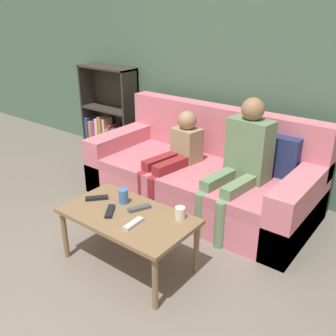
{
  "coord_description": "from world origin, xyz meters",
  "views": [
    {
      "loc": [
        1.72,
        -0.8,
        1.79
      ],
      "look_at": [
        0.03,
        1.38,
        0.58
      ],
      "focal_mm": 40.0,
      "sensor_mm": 36.0,
      "label": 1
    }
  ],
  "objects": [
    {
      "name": "ground_plane",
      "position": [
        0.0,
        0.0,
        0.0
      ],
      "size": [
        22.0,
        22.0,
        0.0
      ],
      "primitive_type": "plane",
      "color": "#70665B"
    },
    {
      "name": "wall_back",
      "position": [
        0.0,
        2.62,
        1.3
      ],
      "size": [
        12.0,
        0.06,
        2.6
      ],
      "color": "#4C6B56",
      "rests_on": "ground_plane"
    },
    {
      "name": "couch",
      "position": [
        -0.02,
        1.98,
        0.28
      ],
      "size": [
        2.15,
        0.97,
        0.89
      ],
      "color": "#D1707F",
      "rests_on": "ground_plane"
    },
    {
      "name": "bookshelf",
      "position": [
        -1.79,
        2.46,
        0.42
      ],
      "size": [
        0.78,
        0.28,
        1.1
      ],
      "color": "#332D28",
      "rests_on": "ground_plane"
    },
    {
      "name": "coffee_table",
      "position": [
        0.08,
        0.84,
        0.38
      ],
      "size": [
        0.97,
        0.54,
        0.43
      ],
      "color": "brown",
      "rests_on": "ground_plane"
    },
    {
      "name": "person_adult",
      "position": [
        0.44,
        1.88,
        0.63
      ],
      "size": [
        0.4,
        0.69,
        1.11
      ],
      "rotation": [
        0.0,
        0.0,
        -0.1
      ],
      "color": "#66845B",
      "rests_on": "ground_plane"
    },
    {
      "name": "person_child",
      "position": [
        -0.23,
        1.83,
        0.51
      ],
      "size": [
        0.33,
        0.69,
        0.89
      ],
      "rotation": [
        0.0,
        0.0,
        -0.14
      ],
      "color": "maroon",
      "rests_on": "ground_plane"
    },
    {
      "name": "cup_near",
      "position": [
        0.41,
        1.03,
        0.47
      ],
      "size": [
        0.07,
        0.07,
        0.09
      ],
      "color": "silver",
      "rests_on": "coffee_table"
    },
    {
      "name": "cup_far",
      "position": [
        -0.05,
        0.95,
        0.48
      ],
      "size": [
        0.07,
        0.07,
        0.11
      ],
      "color": "#3D70B2",
      "rests_on": "coffee_table"
    },
    {
      "name": "tv_remote_0",
      "position": [
        0.1,
        0.94,
        0.44
      ],
      "size": [
        0.12,
        0.17,
        0.02
      ],
      "rotation": [
        0.0,
        0.0,
        -0.44
      ],
      "color": "#47474C",
      "rests_on": "coffee_table"
    },
    {
      "name": "tv_remote_1",
      "position": [
        -0.03,
        0.78,
        0.44
      ],
      "size": [
        0.14,
        0.17,
        0.02
      ],
      "rotation": [
        0.0,
        0.0,
        0.63
      ],
      "color": "black",
      "rests_on": "coffee_table"
    },
    {
      "name": "tv_remote_2",
      "position": [
        0.21,
        0.76,
        0.44
      ],
      "size": [
        0.06,
        0.17,
        0.02
      ],
      "rotation": [
        0.0,
        0.0,
        0.05
      ],
      "color": "#B7B7BC",
      "rests_on": "coffee_table"
    },
    {
      "name": "tv_remote_3",
      "position": [
        -0.26,
        0.86,
        0.44
      ],
      "size": [
        0.15,
        0.16,
        0.02
      ],
      "rotation": [
        0.0,
        0.0,
        -0.72
      ],
      "color": "black",
      "rests_on": "coffee_table"
    }
  ]
}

